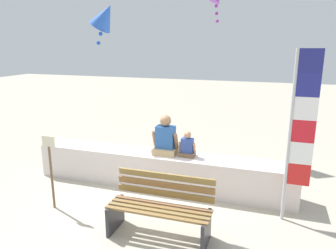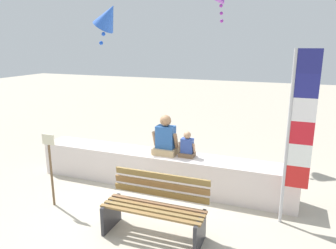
# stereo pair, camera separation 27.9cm
# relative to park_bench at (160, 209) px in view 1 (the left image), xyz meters

# --- Properties ---
(ground_plane) EXTENTS (40.00, 40.00, 0.00)m
(ground_plane) POSITION_rel_park_bench_xyz_m (-0.57, 0.59, -0.41)
(ground_plane) COLOR #B4AA97
(seawall_ledge) EXTENTS (5.15, 0.62, 0.68)m
(seawall_ledge) POSITION_rel_park_bench_xyz_m (-0.57, 1.58, -0.07)
(seawall_ledge) COLOR silver
(seawall_ledge) RESTS_ON ground
(park_bench) EXTENTS (1.53, 0.62, 0.88)m
(park_bench) POSITION_rel_park_bench_xyz_m (0.00, 0.00, 0.00)
(park_bench) COLOR olive
(park_bench) RESTS_ON ground
(person_adult) EXTENTS (0.51, 0.37, 0.78)m
(person_adult) POSITION_rel_park_bench_xyz_m (-0.46, 1.60, 0.57)
(person_adult) COLOR tan
(person_adult) RESTS_ON seawall_ledge
(person_child) EXTENTS (0.32, 0.24, 0.49)m
(person_child) POSITION_rel_park_bench_xyz_m (-0.03, 1.60, 0.46)
(person_child) COLOR brown
(person_child) RESTS_ON seawall_ledge
(flag_banner) EXTENTS (0.38, 0.05, 2.71)m
(flag_banner) POSITION_rel_park_bench_xyz_m (1.85, 1.02, 1.14)
(flag_banner) COLOR #B7B7BC
(flag_banner) RESTS_ON ground
(kite_blue) EXTENTS (0.70, 0.59, 0.93)m
(kite_blue) POSITION_rel_park_bench_xyz_m (-2.00, 2.23, 2.91)
(kite_blue) COLOR blue
(sign_post) EXTENTS (0.24, 0.04, 1.30)m
(sign_post) POSITION_rel_park_bench_xyz_m (-2.02, 0.17, 0.36)
(sign_post) COLOR brown
(sign_post) RESTS_ON ground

